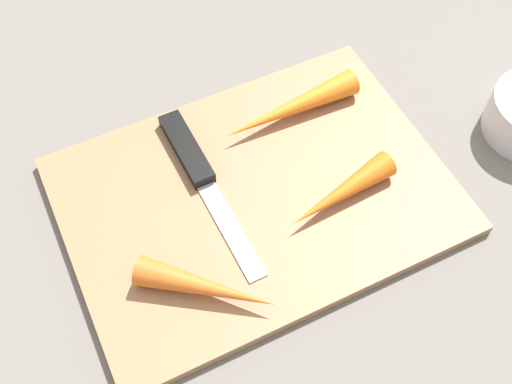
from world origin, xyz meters
name	(u,v)px	position (x,y,z in m)	size (l,w,h in m)	color
ground_plane	(256,199)	(0.00, 0.00, 0.00)	(1.40, 1.40, 0.00)	slate
cutting_board	(256,195)	(0.00, 0.00, 0.01)	(0.36, 0.26, 0.01)	#99704C
knife	(192,159)	(-0.04, 0.06, 0.02)	(0.02, 0.20, 0.01)	#B7B7BC
carrot_shortest	(342,193)	(0.07, -0.04, 0.03)	(0.03, 0.03, 0.11)	orange
carrot_longest	(291,108)	(0.07, 0.07, 0.03)	(0.03, 0.03, 0.15)	orange
carrot_medium	(206,287)	(-0.08, -0.08, 0.03)	(0.03, 0.03, 0.12)	orange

